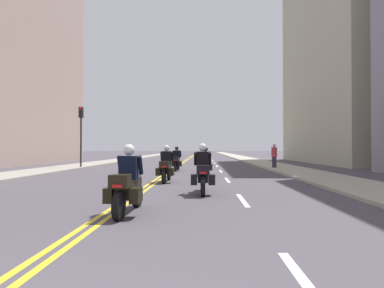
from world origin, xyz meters
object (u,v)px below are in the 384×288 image
motorcycle_4 (177,161)px  traffic_light_near (81,126)px  motorcycle_1 (203,174)px  motorcycle_2 (166,167)px  motorcycle_0 (128,186)px  motorcycle_3 (205,164)px  pedestrian_2 (274,156)px

motorcycle_4 → traffic_light_near: traffic_light_near is taller
motorcycle_1 → motorcycle_2: bearing=112.6°
motorcycle_0 → motorcycle_1: motorcycle_1 is taller
motorcycle_1 → traffic_light_near: 16.42m
motorcycle_2 → motorcycle_3: bearing=64.2°
motorcycle_3 → pedestrian_2: bearing=52.4°
pedestrian_2 → motorcycle_3: bearing=73.5°
motorcycle_0 → motorcycle_1: (1.69, 3.37, 0.03)m
motorcycle_2 → pedestrian_2: size_ratio=1.23×
motorcycle_2 → pedestrian_2: (6.70, 9.31, 0.28)m
motorcycle_2 → motorcycle_0: bearing=-89.1°
motorcycle_4 → pedestrian_2: (6.85, 1.92, 0.29)m
motorcycle_0 → pedestrian_2: (6.78, 16.38, 0.30)m
motorcycle_3 → traffic_light_near: 11.49m
traffic_light_near → motorcycle_0: bearing=-66.2°
motorcycle_0 → pedestrian_2: 17.73m
motorcycle_3 → motorcycle_0: bearing=-97.6°
traffic_light_near → motorcycle_4: bearing=-17.8°
motorcycle_0 → motorcycle_4: (-0.07, 14.46, 0.01)m
traffic_light_near → pedestrian_2: traffic_light_near is taller
motorcycle_0 → motorcycle_3: (1.82, 10.45, 0.00)m
motorcycle_1 → traffic_light_near: traffic_light_near is taller
motorcycle_0 → motorcycle_2: 7.07m
motorcycle_1 → pedestrian_2: 13.97m
motorcycle_0 → motorcycle_4: 14.46m
motorcycle_3 → motorcycle_4: 4.43m
motorcycle_1 → pedestrian_2: bearing=67.6°
motorcycle_2 → motorcycle_1: bearing=-64.9°
motorcycle_3 → traffic_light_near: (-9.22, 6.36, 2.54)m
motorcycle_3 → motorcycle_4: size_ratio=1.02×
motorcycle_4 → pedestrian_2: bearing=18.4°
motorcycle_2 → pedestrian_2: pedestrian_2 is taller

